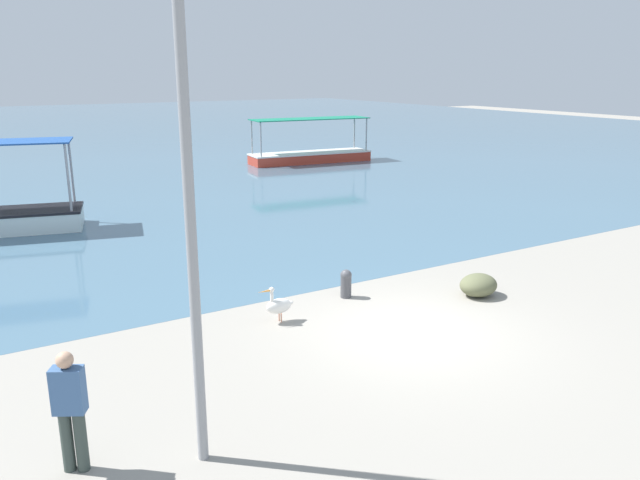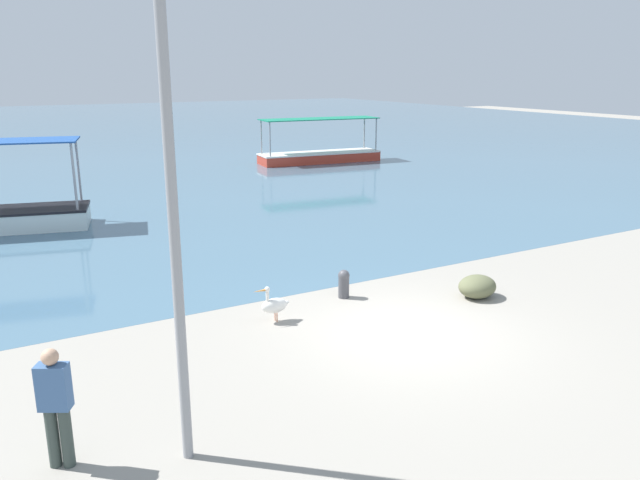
# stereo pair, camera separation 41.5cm
# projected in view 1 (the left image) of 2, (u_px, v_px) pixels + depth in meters

# --- Properties ---
(ground) EXTENTS (120.00, 120.00, 0.00)m
(ground) POSITION_uv_depth(u_px,v_px,m) (410.00, 331.00, 12.58)
(ground) COLOR gray
(harbor_water) EXTENTS (110.00, 90.00, 0.00)m
(harbor_water) POSITION_uv_depth(u_px,v_px,m) (49.00, 133.00, 52.34)
(harbor_water) COLOR #47697F
(harbor_water) RESTS_ON ground
(fishing_boat_center) EXTENTS (7.12, 2.48, 2.47)m
(fishing_boat_center) POSITION_uv_depth(u_px,v_px,m) (310.00, 154.00, 35.46)
(fishing_boat_center) COLOR #BD3B29
(fishing_boat_center) RESTS_ON harbor_water
(pelican) EXTENTS (0.80, 0.29, 0.80)m
(pelican) POSITION_uv_depth(u_px,v_px,m) (279.00, 305.00, 12.93)
(pelican) COLOR #E0997A
(pelican) RESTS_ON ground
(lamp_post) EXTENTS (0.28, 0.28, 6.44)m
(lamp_post) POSITION_uv_depth(u_px,v_px,m) (189.00, 199.00, 7.52)
(lamp_post) COLOR gray
(lamp_post) RESTS_ON ground
(mooring_bollard) EXTENTS (0.27, 0.27, 0.67)m
(mooring_bollard) POSITION_uv_depth(u_px,v_px,m) (346.00, 283.00, 14.36)
(mooring_bollard) COLOR #47474C
(mooring_bollard) RESTS_ON ground
(fisherman_standing) EXTENTS (0.46, 0.39, 1.69)m
(fisherman_standing) POSITION_uv_depth(u_px,v_px,m) (70.00, 408.00, 7.98)
(fisherman_standing) COLOR #36423D
(fisherman_standing) RESTS_ON ground
(net_pile) EXTENTS (0.92, 0.78, 0.53)m
(net_pile) POSITION_uv_depth(u_px,v_px,m) (478.00, 285.00, 14.47)
(net_pile) COLOR #606344
(net_pile) RESTS_ON ground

